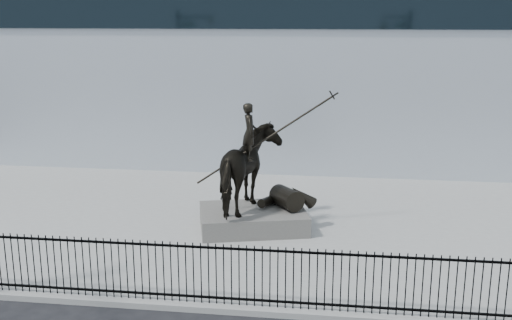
# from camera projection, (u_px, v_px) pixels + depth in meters

# --- Properties ---
(plaza) EXTENTS (30.00, 12.00, 0.15)m
(plaza) POSITION_uv_depth(u_px,v_px,m) (246.00, 224.00, 19.67)
(plaza) COLOR gray
(plaza) RESTS_ON ground
(building) EXTENTS (44.00, 14.00, 9.00)m
(building) POSITION_uv_depth(u_px,v_px,m) (283.00, 59.00, 31.14)
(building) COLOR silver
(building) RESTS_ON ground
(picket_fence) EXTENTS (22.10, 0.10, 1.50)m
(picket_fence) POSITION_uv_depth(u_px,v_px,m) (209.00, 274.00, 13.94)
(picket_fence) COLOR black
(picket_fence) RESTS_ON plaza
(statue_plinth) EXTENTS (3.75, 3.02, 0.62)m
(statue_plinth) POSITION_uv_depth(u_px,v_px,m) (253.00, 219.00, 18.98)
(statue_plinth) COLOR #55524D
(statue_plinth) RESTS_ON plaza
(equestrian_statue) EXTENTS (4.10, 3.08, 3.57)m
(equestrian_statue) POSITION_uv_depth(u_px,v_px,m) (255.00, 170.00, 18.61)
(equestrian_statue) COLOR black
(equestrian_statue) RESTS_ON statue_plinth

